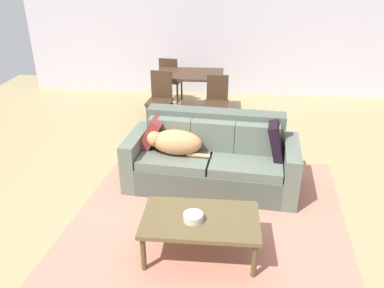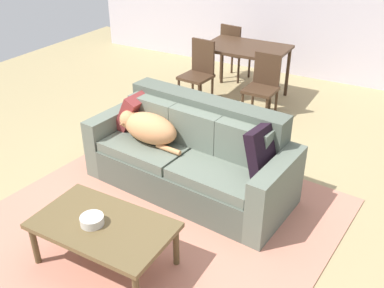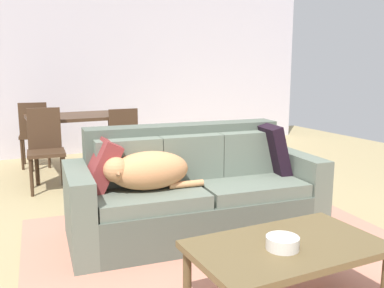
{
  "view_description": "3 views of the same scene",
  "coord_description": "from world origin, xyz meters",
  "px_view_note": "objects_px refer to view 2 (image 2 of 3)",
  "views": [
    {
      "loc": [
        0.14,
        -3.95,
        2.53
      ],
      "look_at": [
        -0.22,
        0.13,
        0.58
      ],
      "focal_mm": 35.44,
      "sensor_mm": 36.0,
      "label": 1
    },
    {
      "loc": [
        1.84,
        -3.03,
        2.56
      ],
      "look_at": [
        0.11,
        0.05,
        0.59
      ],
      "focal_mm": 40.64,
      "sensor_mm": 36.0,
      "label": 2
    },
    {
      "loc": [
        -1.49,
        -2.88,
        1.4
      ],
      "look_at": [
        0.04,
        0.27,
        0.75
      ],
      "focal_mm": 39.76,
      "sensor_mm": 36.0,
      "label": 3
    }
  ],
  "objects_px": {
    "throw_pillow_by_left_arm": "(136,111)",
    "dining_chair_near_right": "(263,84)",
    "coffee_table": "(103,228)",
    "dining_chair_far_left": "(234,49)",
    "couch": "(192,157)",
    "bowl_on_coffee_table": "(92,220)",
    "dining_table": "(246,52)",
    "throw_pillow_by_right_arm": "(265,150)",
    "dining_chair_near_left": "(199,71)",
    "dog_on_left_cushion": "(148,127)"
  },
  "relations": [
    {
      "from": "throw_pillow_by_right_arm",
      "to": "dining_chair_far_left",
      "type": "height_order",
      "value": "dining_chair_far_left"
    },
    {
      "from": "dining_table",
      "to": "dining_chair_far_left",
      "type": "relative_size",
      "value": 1.3
    },
    {
      "from": "throw_pillow_by_left_arm",
      "to": "dining_table",
      "type": "distance_m",
      "value": 2.34
    },
    {
      "from": "throw_pillow_by_left_arm",
      "to": "dining_chair_far_left",
      "type": "height_order",
      "value": "dining_chair_far_left"
    },
    {
      "from": "couch",
      "to": "throw_pillow_by_left_arm",
      "type": "distance_m",
      "value": 0.81
    },
    {
      "from": "throw_pillow_by_right_arm",
      "to": "dog_on_left_cushion",
      "type": "bearing_deg",
      "value": -176.81
    },
    {
      "from": "bowl_on_coffee_table",
      "to": "dining_table",
      "type": "xyz_separation_m",
      "value": [
        -0.37,
        3.79,
        0.24
      ]
    },
    {
      "from": "dog_on_left_cushion",
      "to": "dining_chair_far_left",
      "type": "relative_size",
      "value": 0.84
    },
    {
      "from": "dining_table",
      "to": "throw_pillow_by_left_arm",
      "type": "bearing_deg",
      "value": -96.33
    },
    {
      "from": "throw_pillow_by_left_arm",
      "to": "dining_chair_near_left",
      "type": "height_order",
      "value": "dining_chair_near_left"
    },
    {
      "from": "throw_pillow_by_right_arm",
      "to": "dining_chair_near_left",
      "type": "height_order",
      "value": "dining_chair_near_left"
    },
    {
      "from": "dog_on_left_cushion",
      "to": "dining_chair_near_left",
      "type": "distance_m",
      "value": 2.03
    },
    {
      "from": "dog_on_left_cushion",
      "to": "throw_pillow_by_left_arm",
      "type": "relative_size",
      "value": 1.9
    },
    {
      "from": "throw_pillow_by_left_arm",
      "to": "coffee_table",
      "type": "relative_size",
      "value": 0.37
    },
    {
      "from": "dining_chair_near_left",
      "to": "coffee_table",
      "type": "bearing_deg",
      "value": -68.96
    },
    {
      "from": "couch",
      "to": "bowl_on_coffee_table",
      "type": "relative_size",
      "value": 11.74
    },
    {
      "from": "throw_pillow_by_left_arm",
      "to": "dining_chair_far_left",
      "type": "bearing_deg",
      "value": 93.81
    },
    {
      "from": "throw_pillow_by_left_arm",
      "to": "couch",
      "type": "bearing_deg",
      "value": -9.29
    },
    {
      "from": "coffee_table",
      "to": "dining_table",
      "type": "relative_size",
      "value": 0.92
    },
    {
      "from": "bowl_on_coffee_table",
      "to": "dining_chair_near_right",
      "type": "relative_size",
      "value": 0.21
    },
    {
      "from": "throw_pillow_by_left_arm",
      "to": "dining_chair_near_left",
      "type": "distance_m",
      "value": 1.77
    },
    {
      "from": "dining_table",
      "to": "dog_on_left_cushion",
      "type": "bearing_deg",
      "value": -89.09
    },
    {
      "from": "coffee_table",
      "to": "dining_table",
      "type": "distance_m",
      "value": 3.78
    },
    {
      "from": "bowl_on_coffee_table",
      "to": "dining_table",
      "type": "relative_size",
      "value": 0.15
    },
    {
      "from": "couch",
      "to": "coffee_table",
      "type": "xyz_separation_m",
      "value": [
        -0.05,
        -1.3,
        0.02
      ]
    },
    {
      "from": "coffee_table",
      "to": "dining_chair_far_left",
      "type": "xyz_separation_m",
      "value": [
        -0.89,
        4.34,
        0.13
      ]
    },
    {
      "from": "throw_pillow_by_left_arm",
      "to": "dining_chair_far_left",
      "type": "relative_size",
      "value": 0.44
    },
    {
      "from": "throw_pillow_by_right_arm",
      "to": "bowl_on_coffee_table",
      "type": "height_order",
      "value": "throw_pillow_by_right_arm"
    },
    {
      "from": "couch",
      "to": "throw_pillow_by_right_arm",
      "type": "xyz_separation_m",
      "value": [
        0.76,
        -0.03,
        0.31
      ]
    },
    {
      "from": "throw_pillow_by_right_arm",
      "to": "dining_table",
      "type": "distance_m",
      "value": 2.77
    },
    {
      "from": "throw_pillow_by_right_arm",
      "to": "dining_table",
      "type": "relative_size",
      "value": 0.38
    },
    {
      "from": "dining_table",
      "to": "dining_chair_far_left",
      "type": "distance_m",
      "value": 0.77
    },
    {
      "from": "throw_pillow_by_right_arm",
      "to": "dining_table",
      "type": "height_order",
      "value": "throw_pillow_by_right_arm"
    },
    {
      "from": "bowl_on_coffee_table",
      "to": "dog_on_left_cushion",
      "type": "bearing_deg",
      "value": 104.93
    },
    {
      "from": "coffee_table",
      "to": "dining_chair_far_left",
      "type": "relative_size",
      "value": 1.2
    },
    {
      "from": "bowl_on_coffee_table",
      "to": "coffee_table",
      "type": "bearing_deg",
      "value": 32.52
    },
    {
      "from": "bowl_on_coffee_table",
      "to": "dining_chair_near_right",
      "type": "distance_m",
      "value": 3.24
    },
    {
      "from": "throw_pillow_by_left_arm",
      "to": "dining_chair_near_right",
      "type": "bearing_deg",
      "value": 66.91
    },
    {
      "from": "dining_chair_near_left",
      "to": "dining_chair_far_left",
      "type": "height_order",
      "value": "dining_chair_near_left"
    },
    {
      "from": "dog_on_left_cushion",
      "to": "dining_chair_near_left",
      "type": "height_order",
      "value": "dining_chair_near_left"
    },
    {
      "from": "coffee_table",
      "to": "dining_chair_near_left",
      "type": "distance_m",
      "value": 3.3
    },
    {
      "from": "couch",
      "to": "coffee_table",
      "type": "distance_m",
      "value": 1.3
    },
    {
      "from": "dining_chair_near_right",
      "to": "dining_chair_far_left",
      "type": "relative_size",
      "value": 0.95
    },
    {
      "from": "dog_on_left_cushion",
      "to": "dining_table",
      "type": "xyz_separation_m",
      "value": [
        -0.04,
        2.54,
        0.08
      ]
    },
    {
      "from": "bowl_on_coffee_table",
      "to": "dining_chair_near_right",
      "type": "xyz_separation_m",
      "value": [
        0.12,
        3.23,
        0.03
      ]
    },
    {
      "from": "dog_on_left_cushion",
      "to": "dining_chair_far_left",
      "type": "xyz_separation_m",
      "value": [
        -0.49,
        3.14,
        -0.11
      ]
    },
    {
      "from": "couch",
      "to": "dining_chair_far_left",
      "type": "height_order",
      "value": "dining_chair_far_left"
    },
    {
      "from": "throw_pillow_by_left_arm",
      "to": "dining_chair_near_right",
      "type": "height_order",
      "value": "dining_chair_near_right"
    },
    {
      "from": "throw_pillow_by_right_arm",
      "to": "dining_chair_near_right",
      "type": "bearing_deg",
      "value": 111.36
    },
    {
      "from": "coffee_table",
      "to": "dining_table",
      "type": "xyz_separation_m",
      "value": [
        -0.44,
        3.75,
        0.32
      ]
    }
  ]
}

